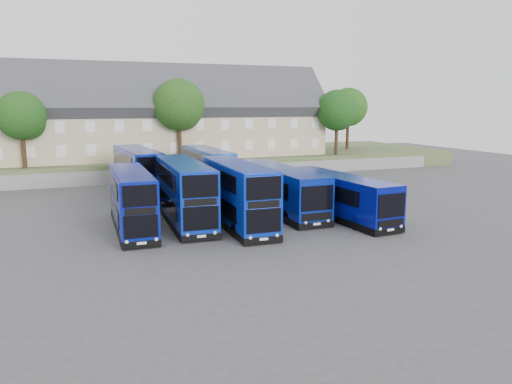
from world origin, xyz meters
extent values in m
plane|color=#424247|center=(0.00, 0.00, 0.00)|extent=(120.00, 120.00, 0.00)
cube|color=slate|center=(0.00, 24.00, 0.75)|extent=(70.00, 0.40, 1.50)
cube|color=#414D2B|center=(0.00, 34.00, 1.00)|extent=(80.00, 20.00, 2.00)
cube|color=tan|center=(-12.00, 30.00, 5.00)|extent=(6.00, 8.00, 6.00)
cube|color=#323337|center=(-12.00, 30.00, 8.00)|extent=(6.00, 10.40, 10.40)
cube|color=brown|center=(-10.50, 30.00, 11.84)|extent=(0.60, 0.90, 1.40)
cube|color=tan|center=(-6.00, 30.00, 5.00)|extent=(6.00, 8.00, 6.00)
cube|color=#323337|center=(-6.00, 30.00, 8.00)|extent=(6.00, 10.40, 10.40)
cube|color=brown|center=(-4.50, 30.00, 11.84)|extent=(0.60, 0.90, 1.40)
cube|color=tan|center=(0.00, 30.00, 5.00)|extent=(6.00, 8.00, 6.00)
cube|color=#323337|center=(0.00, 30.00, 8.00)|extent=(6.00, 10.40, 10.40)
cube|color=brown|center=(1.50, 30.00, 11.84)|extent=(0.60, 0.90, 1.40)
cube|color=tan|center=(6.00, 30.00, 5.00)|extent=(6.00, 8.00, 6.00)
cube|color=#323337|center=(6.00, 30.00, 8.00)|extent=(6.00, 10.40, 10.40)
cube|color=brown|center=(7.50, 30.00, 11.84)|extent=(0.60, 0.90, 1.40)
cube|color=tan|center=(12.00, 30.00, 5.00)|extent=(6.00, 8.00, 6.00)
cube|color=#323337|center=(12.00, 30.00, 8.00)|extent=(6.00, 10.40, 10.40)
cube|color=brown|center=(13.50, 30.00, 11.84)|extent=(0.60, 0.90, 1.40)
cube|color=tan|center=(18.00, 30.00, 5.00)|extent=(6.00, 8.00, 6.00)
cube|color=#323337|center=(18.00, 30.00, 8.00)|extent=(6.00, 10.40, 10.40)
cube|color=brown|center=(19.50, 30.00, 11.84)|extent=(0.60, 0.90, 1.40)
cube|color=#07148B|center=(-6.43, 3.51, 2.16)|extent=(2.64, 9.99, 3.62)
cube|color=black|center=(-6.43, 3.51, 0.30)|extent=(2.68, 10.04, 0.45)
cube|color=black|center=(-6.62, -1.48, 1.40)|extent=(1.95, 0.14, 1.35)
cube|color=black|center=(-6.62, -1.48, 3.20)|extent=(1.95, 0.14, 1.26)
cylinder|color=black|center=(-7.51, 0.79, 0.50)|extent=(0.34, 1.01, 1.00)
cube|color=#0928A6|center=(-2.68, 4.19, 2.35)|extent=(3.07, 11.02, 4.01)
cube|color=black|center=(-2.68, 4.19, 0.30)|extent=(3.11, 11.06, 0.45)
cube|color=black|center=(-2.98, -1.28, 1.54)|extent=(2.18, 0.18, 1.49)
cube|color=black|center=(-2.98, -1.28, 3.52)|extent=(2.18, 0.18, 1.39)
cylinder|color=black|center=(-3.94, 1.00, 0.50)|extent=(0.35, 1.01, 1.00)
cube|color=#0927A8|center=(0.55, 2.18, 2.35)|extent=(2.89, 10.95, 3.99)
cube|color=black|center=(0.55, 2.18, 0.30)|extent=(2.93, 10.99, 0.45)
cube|color=black|center=(0.34, -3.27, 1.53)|extent=(2.17, 0.15, 1.48)
cube|color=black|center=(0.34, -3.27, 3.50)|extent=(2.17, 0.15, 1.38)
cylinder|color=black|center=(-0.66, -1.00, 0.50)|extent=(0.34, 1.01, 1.00)
cube|color=navy|center=(-4.22, 15.52, 2.37)|extent=(3.04, 11.07, 4.03)
cube|color=black|center=(-4.22, 15.52, 0.30)|extent=(3.08, 11.11, 0.45)
cube|color=black|center=(-3.95, 10.02, 1.54)|extent=(2.19, 0.17, 1.49)
cube|color=black|center=(-3.95, 10.02, 3.54)|extent=(2.19, 0.17, 1.39)
cylinder|color=black|center=(-5.15, 12.19, 0.50)|extent=(0.35, 1.01, 1.00)
cube|color=navy|center=(2.33, 15.57, 2.25)|extent=(2.47, 10.40, 3.80)
cube|color=black|center=(2.33, 15.57, 0.30)|extent=(2.51, 10.44, 0.45)
cube|color=black|center=(2.38, 10.35, 1.46)|extent=(2.06, 0.08, 1.41)
cube|color=black|center=(2.38, 10.35, 3.35)|extent=(2.06, 0.08, 1.32)
cylinder|color=black|center=(1.33, 12.57, 0.50)|extent=(0.31, 1.00, 1.00)
cube|color=navy|center=(5.18, 5.31, 1.92)|extent=(2.74, 12.72, 3.14)
cube|color=black|center=(5.18, 5.31, 0.30)|extent=(2.78, 12.76, 0.45)
cube|color=black|center=(5.13, -1.07, 2.17)|extent=(2.35, 0.08, 1.69)
cylinder|color=black|center=(3.98, 1.17, 0.50)|extent=(0.31, 1.00, 1.00)
cube|color=#070E84|center=(8.40, 1.60, 1.77)|extent=(3.19, 11.76, 2.85)
cube|color=black|center=(8.40, 1.60, 0.30)|extent=(3.23, 11.80, 0.45)
cube|color=black|center=(8.79, -4.23, 1.99)|extent=(2.12, 0.20, 1.55)
cylinder|color=black|center=(7.58, -2.07, 0.50)|extent=(0.37, 1.02, 1.00)
cylinder|color=#382314|center=(-14.00, 25.00, 3.88)|extent=(0.44, 0.44, 3.75)
sphere|color=#173F11|center=(-14.00, 25.00, 7.25)|extent=(4.80, 4.80, 4.80)
sphere|color=#173F11|center=(-13.40, 25.40, 6.50)|extent=(3.30, 3.30, 3.30)
cylinder|color=#382314|center=(2.00, 25.50, 4.25)|extent=(0.44, 0.44, 4.50)
sphere|color=#103E12|center=(2.00, 25.50, 8.30)|extent=(5.76, 5.76, 5.76)
sphere|color=#103E12|center=(2.60, 25.90, 7.40)|extent=(3.96, 3.96, 3.96)
cylinder|color=#382314|center=(22.00, 25.00, 4.00)|extent=(0.44, 0.44, 4.00)
sphere|color=black|center=(22.00, 25.00, 7.60)|extent=(5.12, 5.12, 5.12)
sphere|color=black|center=(22.60, 25.40, 6.80)|extent=(3.52, 3.52, 3.52)
cylinder|color=#382314|center=(28.00, 32.00, 4.12)|extent=(0.44, 0.44, 4.25)
sphere|color=#1F3C10|center=(28.00, 32.00, 7.95)|extent=(5.44, 5.44, 5.44)
sphere|color=#1F3C10|center=(28.60, 32.40, 7.10)|extent=(3.74, 3.74, 3.74)
camera|label=1|loc=(-10.79, -29.99, 8.39)|focal=35.00mm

